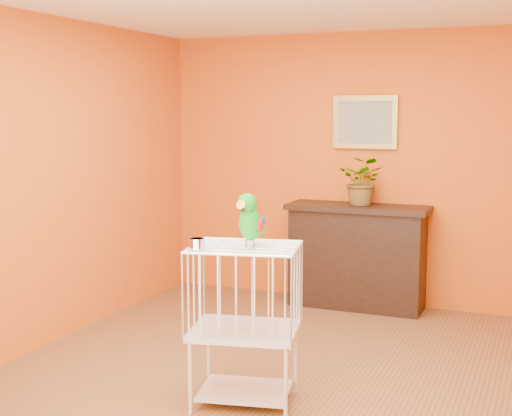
% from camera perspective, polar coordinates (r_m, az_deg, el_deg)
% --- Properties ---
extents(ground, '(4.50, 4.50, 0.00)m').
position_cam_1_polar(ground, '(5.10, 2.00, -13.57)').
color(ground, brown).
rests_on(ground, ground).
extents(room_shell, '(4.50, 4.50, 4.50)m').
position_cam_1_polar(room_shell, '(4.76, 2.09, 4.50)').
color(room_shell, '#C55412').
rests_on(room_shell, ground).
extents(console_cabinet, '(1.32, 0.47, 0.98)m').
position_cam_1_polar(console_cabinet, '(6.81, 8.06, -3.85)').
color(console_cabinet, black).
rests_on(console_cabinet, ground).
extents(potted_plant, '(0.45, 0.49, 0.36)m').
position_cam_1_polar(potted_plant, '(6.72, 8.59, 1.74)').
color(potted_plant, '#26722D').
rests_on(potted_plant, console_cabinet).
extents(framed_picture, '(0.62, 0.04, 0.50)m').
position_cam_1_polar(framed_picture, '(6.87, 8.71, 6.81)').
color(framed_picture, '#AC8C3D').
rests_on(framed_picture, room_shell).
extents(birdcage, '(0.75, 0.64, 1.02)m').
position_cam_1_polar(birdcage, '(4.55, -0.91, -9.15)').
color(birdcage, silver).
rests_on(birdcage, ground).
extents(feed_cup, '(0.10, 0.10, 0.07)m').
position_cam_1_polar(feed_cup, '(4.32, -4.74, -2.87)').
color(feed_cup, silver).
rests_on(feed_cup, birdcage).
extents(parrot, '(0.17, 0.31, 0.34)m').
position_cam_1_polar(parrot, '(4.36, -0.50, -0.94)').
color(parrot, '#59544C').
rests_on(parrot, birdcage).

